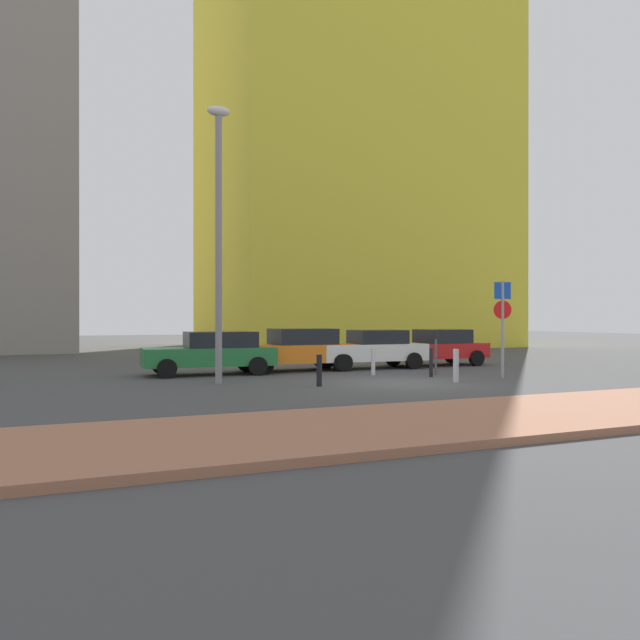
{
  "coord_description": "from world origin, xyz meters",
  "views": [
    {
      "loc": [
        -10.03,
        -16.52,
        1.95
      ],
      "look_at": [
        -1.07,
        3.61,
        1.89
      ],
      "focal_mm": 35.75,
      "sensor_mm": 36.0,
      "label": 1
    }
  ],
  "objects_px": {
    "parked_car_white": "(372,349)",
    "parking_sign_post": "(503,317)",
    "parked_car_green": "(212,352)",
    "parking_meter": "(436,346)",
    "traffic_bollard_near": "(373,362)",
    "street_lamp": "(219,223)",
    "parked_car_red": "(436,347)",
    "traffic_bollard_edge": "(431,362)",
    "traffic_bollard_mid": "(319,370)",
    "traffic_bollard_far": "(456,366)",
    "parked_car_orange": "(297,349)"
  },
  "relations": [
    {
      "from": "parking_meter",
      "to": "traffic_bollard_mid",
      "type": "xyz_separation_m",
      "value": [
        -5.26,
        -1.87,
        -0.52
      ]
    },
    {
      "from": "traffic_bollard_edge",
      "to": "traffic_bollard_near",
      "type": "bearing_deg",
      "value": 136.31
    },
    {
      "from": "traffic_bollard_mid",
      "to": "traffic_bollard_edge",
      "type": "relative_size",
      "value": 0.94
    },
    {
      "from": "parking_sign_post",
      "to": "traffic_bollard_edge",
      "type": "relative_size",
      "value": 3.26
    },
    {
      "from": "parking_sign_post",
      "to": "traffic_bollard_far",
      "type": "bearing_deg",
      "value": -168.12
    },
    {
      "from": "parking_meter",
      "to": "traffic_bollard_far",
      "type": "height_order",
      "value": "parking_meter"
    },
    {
      "from": "traffic_bollard_near",
      "to": "parking_sign_post",
      "type": "bearing_deg",
      "value": -38.64
    },
    {
      "from": "traffic_bollard_far",
      "to": "parked_car_red",
      "type": "bearing_deg",
      "value": 60.5
    },
    {
      "from": "parked_car_red",
      "to": "parked_car_orange",
      "type": "bearing_deg",
      "value": -178.63
    },
    {
      "from": "parked_car_white",
      "to": "traffic_bollard_near",
      "type": "distance_m",
      "value": 2.9
    },
    {
      "from": "street_lamp",
      "to": "traffic_bollard_far",
      "type": "relative_size",
      "value": 8.18
    },
    {
      "from": "parked_car_orange",
      "to": "parked_car_red",
      "type": "relative_size",
      "value": 1.01
    },
    {
      "from": "parking_sign_post",
      "to": "traffic_bollard_near",
      "type": "bearing_deg",
      "value": 141.36
    },
    {
      "from": "traffic_bollard_near",
      "to": "traffic_bollard_far",
      "type": "distance_m",
      "value": 3.33
    },
    {
      "from": "traffic_bollard_mid",
      "to": "traffic_bollard_edge",
      "type": "height_order",
      "value": "traffic_bollard_edge"
    },
    {
      "from": "traffic_bollard_mid",
      "to": "traffic_bollard_edge",
      "type": "bearing_deg",
      "value": 14.19
    },
    {
      "from": "parked_car_orange",
      "to": "street_lamp",
      "type": "height_order",
      "value": "street_lamp"
    },
    {
      "from": "parking_sign_post",
      "to": "traffic_bollard_edge",
      "type": "bearing_deg",
      "value": 145.73
    },
    {
      "from": "parked_car_white",
      "to": "street_lamp",
      "type": "xyz_separation_m",
      "value": [
        -6.94,
        -3.22,
        4.01
      ]
    },
    {
      "from": "parked_car_orange",
      "to": "parked_car_white",
      "type": "xyz_separation_m",
      "value": [
        3.05,
        -0.19,
        -0.04
      ]
    },
    {
      "from": "traffic_bollard_near",
      "to": "traffic_bollard_edge",
      "type": "bearing_deg",
      "value": -43.69
    },
    {
      "from": "parked_car_white",
      "to": "traffic_bollard_mid",
      "type": "bearing_deg",
      "value": -131.44
    },
    {
      "from": "parking_meter",
      "to": "traffic_bollard_near",
      "type": "bearing_deg",
      "value": 162.48
    },
    {
      "from": "parking_sign_post",
      "to": "parked_car_white",
      "type": "bearing_deg",
      "value": 110.88
    },
    {
      "from": "parked_car_orange",
      "to": "parked_car_white",
      "type": "relative_size",
      "value": 1.0
    },
    {
      "from": "street_lamp",
      "to": "traffic_bollard_edge",
      "type": "distance_m",
      "value": 8.27
    },
    {
      "from": "parked_car_orange",
      "to": "street_lamp",
      "type": "relative_size",
      "value": 0.53
    },
    {
      "from": "traffic_bollard_mid",
      "to": "traffic_bollard_near",
      "type": "bearing_deg",
      "value": 38.8
    },
    {
      "from": "traffic_bollard_near",
      "to": "traffic_bollard_mid",
      "type": "height_order",
      "value": "traffic_bollard_near"
    },
    {
      "from": "parked_car_green",
      "to": "parked_car_white",
      "type": "distance_m",
      "value": 6.35
    },
    {
      "from": "parked_car_red",
      "to": "parking_meter",
      "type": "relative_size",
      "value": 2.87
    },
    {
      "from": "parked_car_orange",
      "to": "parked_car_red",
      "type": "height_order",
      "value": "parked_car_orange"
    },
    {
      "from": "traffic_bollard_mid",
      "to": "traffic_bollard_far",
      "type": "distance_m",
      "value": 4.35
    },
    {
      "from": "parked_car_orange",
      "to": "parking_sign_post",
      "type": "height_order",
      "value": "parking_sign_post"
    },
    {
      "from": "street_lamp",
      "to": "traffic_bollard_mid",
      "type": "xyz_separation_m",
      "value": [
        2.45,
        -1.86,
        -4.32
      ]
    },
    {
      "from": "parked_car_green",
      "to": "parked_car_red",
      "type": "height_order",
      "value": "parked_car_red"
    },
    {
      "from": "parked_car_white",
      "to": "traffic_bollard_near",
      "type": "relative_size",
      "value": 4.75
    },
    {
      "from": "parking_meter",
      "to": "traffic_bollard_edge",
      "type": "distance_m",
      "value": 1.09
    },
    {
      "from": "parking_sign_post",
      "to": "street_lamp",
      "type": "height_order",
      "value": "street_lamp"
    },
    {
      "from": "traffic_bollard_near",
      "to": "traffic_bollard_far",
      "type": "xyz_separation_m",
      "value": [
        1.16,
        -3.12,
        0.04
      ]
    },
    {
      "from": "parking_sign_post",
      "to": "traffic_bollard_mid",
      "type": "distance_m",
      "value": 6.66
    },
    {
      "from": "parked_car_green",
      "to": "parked_car_white",
      "type": "bearing_deg",
      "value": 1.33
    },
    {
      "from": "parked_car_white",
      "to": "parking_sign_post",
      "type": "height_order",
      "value": "parking_sign_post"
    },
    {
      "from": "parked_car_green",
      "to": "parking_meter",
      "type": "distance_m",
      "value": 7.75
    },
    {
      "from": "parked_car_orange",
      "to": "parking_sign_post",
      "type": "distance_m",
      "value": 7.49
    },
    {
      "from": "parking_meter",
      "to": "traffic_bollard_far",
      "type": "bearing_deg",
      "value": -111.0
    },
    {
      "from": "parked_car_white",
      "to": "traffic_bollard_far",
      "type": "relative_size",
      "value": 4.33
    },
    {
      "from": "traffic_bollard_near",
      "to": "parked_car_white",
      "type": "bearing_deg",
      "value": 62.28
    },
    {
      "from": "parked_car_green",
      "to": "traffic_bollard_far",
      "type": "bearing_deg",
      "value": -41.86
    },
    {
      "from": "parked_car_white",
      "to": "traffic_bollard_mid",
      "type": "distance_m",
      "value": 6.79
    }
  ]
}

